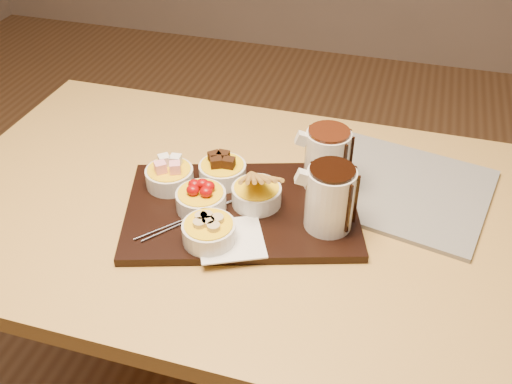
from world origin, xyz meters
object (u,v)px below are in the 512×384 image
(dining_table, at_px, (223,235))
(bowl_strawberries, at_px, (201,201))
(pitcher_dark_chocolate, at_px, (330,199))
(serving_board, at_px, (242,209))
(newspaper, at_px, (392,185))
(pitcher_milk_chocolate, at_px, (327,160))

(dining_table, distance_m, bowl_strawberries, 0.15)
(pitcher_dark_chocolate, bearing_deg, dining_table, 153.46)
(dining_table, bearing_deg, bowl_strawberries, -110.34)
(serving_board, bearing_deg, dining_table, 134.16)
(pitcher_dark_chocolate, relative_size, newspaper, 0.32)
(bowl_strawberries, bearing_deg, newspaper, 29.50)
(dining_table, xyz_separation_m, pitcher_milk_chocolate, (0.20, 0.09, 0.18))
(dining_table, xyz_separation_m, pitcher_dark_chocolate, (0.23, -0.04, 0.18))
(dining_table, distance_m, newspaper, 0.38)
(pitcher_dark_chocolate, xyz_separation_m, newspaper, (0.11, 0.18, -0.08))
(bowl_strawberries, height_order, pitcher_dark_chocolate, pitcher_dark_chocolate)
(bowl_strawberries, distance_m, pitcher_dark_chocolate, 0.25)
(dining_table, bearing_deg, pitcher_milk_chocolate, 24.53)
(pitcher_milk_chocolate, height_order, newspaper, pitcher_milk_chocolate)
(dining_table, bearing_deg, newspaper, 23.27)
(pitcher_dark_chocolate, bearing_deg, bowl_strawberries, 167.35)
(pitcher_dark_chocolate, relative_size, pitcher_milk_chocolate, 1.00)
(pitcher_milk_chocolate, bearing_deg, newspaper, 3.81)
(pitcher_dark_chocolate, distance_m, pitcher_milk_chocolate, 0.13)
(dining_table, height_order, serving_board, serving_board)
(pitcher_dark_chocolate, height_order, pitcher_milk_chocolate, same)
(serving_board, bearing_deg, newspaper, 13.95)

